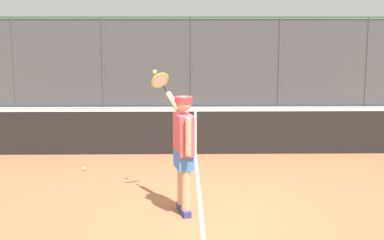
# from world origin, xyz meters

# --- Properties ---
(ground_plane) EXTENTS (60.00, 60.00, 0.00)m
(ground_plane) POSITION_xyz_m (0.00, 0.00, 0.00)
(ground_plane) COLOR #A8603D
(fence_backdrop) EXTENTS (19.31, 1.37, 2.91)m
(fence_backdrop) POSITION_xyz_m (0.00, -10.31, 1.44)
(fence_backdrop) COLOR #474C51
(fence_backdrop) RESTS_ON ground
(tennis_net) EXTENTS (10.78, 0.09, 1.07)m
(tennis_net) POSITION_xyz_m (0.00, -3.84, 0.49)
(tennis_net) COLOR #2D2D2D
(tennis_net) RESTS_ON ground
(tennis_player) EXTENTS (0.69, 1.34, 2.01)m
(tennis_player) POSITION_xyz_m (0.26, -0.15, 1.01)
(tennis_player) COLOR navy
(tennis_player) RESTS_ON ground
(tennis_ball_mid_court) EXTENTS (0.07, 0.07, 0.07)m
(tennis_ball_mid_court) POSITION_xyz_m (2.12, -2.51, 0.03)
(tennis_ball_mid_court) COLOR #D6E042
(tennis_ball_mid_court) RESTS_ON ground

